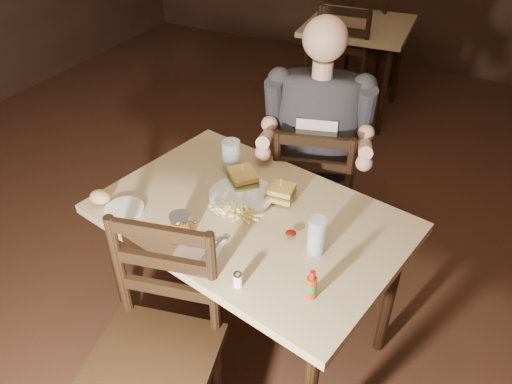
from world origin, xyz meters
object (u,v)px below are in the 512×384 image
at_px(bg_chair_near, 331,82).
at_px(diner, 318,117).
at_px(main_table, 250,229).
at_px(chair_near, 151,363).
at_px(bg_chair_far, 373,43).
at_px(side_plate, 125,210).
at_px(glass_left, 231,156).
at_px(dinner_plate, 241,196).
at_px(hot_sauce, 312,284).
at_px(chair_far, 312,192).
at_px(bg_table, 358,34).
at_px(syrup_dispenser, 181,226).
at_px(glass_right, 316,236).

bearing_deg(bg_chair_near, diner, -78.54).
relative_size(main_table, chair_near, 1.40).
xyz_separation_m(main_table, bg_chair_far, (-0.36, 3.07, -0.26)).
bearing_deg(side_plate, glass_left, 62.47).
height_order(dinner_plate, glass_left, glass_left).
bearing_deg(hot_sauce, diner, 110.87).
distance_m(bg_chair_far, dinner_plate, 3.02).
bearing_deg(main_table, side_plate, -154.80).
distance_m(chair_far, hot_sauce, 1.08).
height_order(bg_table, syrup_dispenser, syrup_dispenser).
height_order(main_table, glass_right, glass_right).
relative_size(chair_far, syrup_dispenser, 8.73).
bearing_deg(glass_right, main_table, 165.25).
bearing_deg(side_plate, bg_chair_far, 88.12).
distance_m(chair_far, syrup_dispenser, 0.99).
distance_m(glass_right, hot_sauce, 0.22).
bearing_deg(chair_near, glass_left, 85.94).
bearing_deg(bg_chair_near, glass_left, -90.49).
bearing_deg(chair_near, bg_chair_far, 80.82).
distance_m(bg_chair_far, syrup_dispenser, 3.34).
height_order(bg_chair_near, glass_left, bg_chair_near).
bearing_deg(main_table, glass_right, -14.75).
xyz_separation_m(bg_chair_far, side_plate, (-0.11, -3.29, 0.34)).
height_order(bg_chair_near, diner, diner).
relative_size(glass_left, glass_right, 0.99).
xyz_separation_m(bg_chair_far, glass_left, (0.13, -2.83, 0.41)).
bearing_deg(bg_table, bg_chair_near, -90.00).
bearing_deg(syrup_dispenser, bg_chair_far, 104.24).
height_order(glass_right, hot_sauce, glass_right).
bearing_deg(glass_left, syrup_dispenser, -83.52).
bearing_deg(chair_near, chair_far, 71.45).
bearing_deg(bg_chair_near, bg_chair_far, 85.09).
bearing_deg(bg_table, main_table, -81.90).
xyz_separation_m(chair_near, dinner_plate, (-0.00, 0.69, 0.29)).
bearing_deg(bg_chair_far, glass_right, 116.00).
xyz_separation_m(glass_right, syrup_dispenser, (-0.49, -0.16, -0.02)).
xyz_separation_m(chair_far, chair_near, (-0.11, -1.26, 0.03)).
bearing_deg(glass_right, chair_far, 111.34).
bearing_deg(hot_sauce, chair_far, 110.67).
distance_m(bg_table, glass_left, 2.29).
bearing_deg(syrup_dispenser, dinner_plate, 86.26).
xyz_separation_m(glass_right, hot_sauce, (0.07, -0.21, -0.02)).
bearing_deg(dinner_plate, chair_near, -89.92).
bearing_deg(hot_sauce, dinner_plate, 141.63).
xyz_separation_m(dinner_plate, glass_left, (-0.14, 0.16, 0.07)).
bearing_deg(diner, chair_near, -112.56).
xyz_separation_m(bg_chair_far, bg_chair_near, (0.00, -1.10, 0.06)).
distance_m(chair_far, bg_chair_far, 2.45).
relative_size(hot_sauce, side_plate, 0.74).
bearing_deg(bg_chair_near, syrup_dispenser, -90.04).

